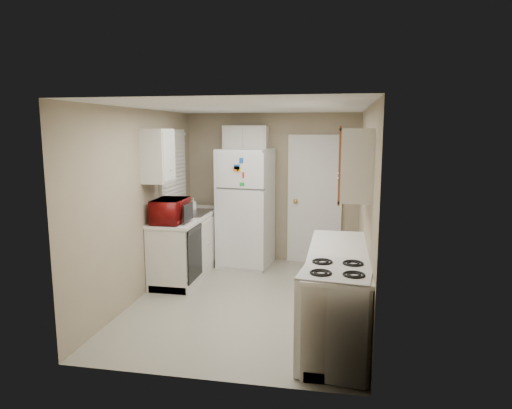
# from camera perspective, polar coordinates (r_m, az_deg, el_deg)

# --- Properties ---
(floor) EXTENTS (3.80, 3.80, 0.00)m
(floor) POSITION_cam_1_polar(r_m,az_deg,el_deg) (5.91, -0.91, -11.85)
(floor) COLOR #B6B2A0
(floor) RESTS_ON ground
(ceiling) EXTENTS (3.80, 3.80, 0.00)m
(ceiling) POSITION_cam_1_polar(r_m,az_deg,el_deg) (5.52, -0.98, 12.06)
(ceiling) COLOR white
(ceiling) RESTS_ON floor
(wall_left) EXTENTS (3.80, 3.80, 0.00)m
(wall_left) POSITION_cam_1_polar(r_m,az_deg,el_deg) (6.03, -14.10, 0.11)
(wall_left) COLOR tan
(wall_left) RESTS_ON floor
(wall_right) EXTENTS (3.80, 3.80, 0.00)m
(wall_right) POSITION_cam_1_polar(r_m,az_deg,el_deg) (5.49, 13.53, -0.76)
(wall_right) COLOR tan
(wall_right) RESTS_ON floor
(wall_back) EXTENTS (2.80, 2.80, 0.00)m
(wall_back) POSITION_cam_1_polar(r_m,az_deg,el_deg) (7.44, 1.99, 2.10)
(wall_back) COLOR tan
(wall_back) RESTS_ON floor
(wall_front) EXTENTS (2.80, 2.80, 0.00)m
(wall_front) POSITION_cam_1_polar(r_m,az_deg,el_deg) (3.79, -6.74, -5.06)
(wall_front) COLOR tan
(wall_front) RESTS_ON floor
(left_counter) EXTENTS (0.60, 1.80, 0.90)m
(left_counter) POSITION_cam_1_polar(r_m,az_deg,el_deg) (6.89, -8.44, -4.95)
(left_counter) COLOR silver
(left_counter) RESTS_ON floor
(dishwasher) EXTENTS (0.03, 0.58, 0.72)m
(dishwasher) POSITION_cam_1_polar(r_m,az_deg,el_deg) (6.24, -7.72, -6.07)
(dishwasher) COLOR black
(dishwasher) RESTS_ON floor
(sink) EXTENTS (0.54, 0.74, 0.16)m
(sink) POSITION_cam_1_polar(r_m,az_deg,el_deg) (6.94, -8.12, -1.36)
(sink) COLOR gray
(sink) RESTS_ON left_counter
(microwave) EXTENTS (0.59, 0.34, 0.38)m
(microwave) POSITION_cam_1_polar(r_m,az_deg,el_deg) (6.23, -10.65, -0.87)
(microwave) COLOR maroon
(microwave) RESTS_ON left_counter
(soap_bottle) EXTENTS (0.11, 0.11, 0.19)m
(soap_bottle) POSITION_cam_1_polar(r_m,az_deg,el_deg) (7.17, -7.86, 0.13)
(soap_bottle) COLOR white
(soap_bottle) RESTS_ON left_counter
(window_blinds) EXTENTS (0.10, 0.98, 1.08)m
(window_blinds) POSITION_cam_1_polar(r_m,az_deg,el_deg) (6.93, -10.31, 4.74)
(window_blinds) COLOR silver
(window_blinds) RESTS_ON wall_left
(upper_cabinet_left) EXTENTS (0.30, 0.45, 0.70)m
(upper_cabinet_left) POSITION_cam_1_polar(r_m,az_deg,el_deg) (6.10, -12.17, 5.96)
(upper_cabinet_left) COLOR silver
(upper_cabinet_left) RESTS_ON wall_left
(refrigerator) EXTENTS (0.85, 0.83, 1.85)m
(refrigerator) POSITION_cam_1_polar(r_m,az_deg,el_deg) (7.16, -1.28, -0.42)
(refrigerator) COLOR silver
(refrigerator) RESTS_ON floor
(cabinet_over_fridge) EXTENTS (0.70, 0.30, 0.40)m
(cabinet_over_fridge) POSITION_cam_1_polar(r_m,az_deg,el_deg) (7.31, -1.29, 8.26)
(cabinet_over_fridge) COLOR silver
(cabinet_over_fridge) RESTS_ON wall_back
(interior_door) EXTENTS (0.86, 0.06, 2.08)m
(interior_door) POSITION_cam_1_polar(r_m,az_deg,el_deg) (7.36, 7.33, 0.53)
(interior_door) COLOR silver
(interior_door) RESTS_ON floor
(right_counter) EXTENTS (0.60, 2.00, 0.90)m
(right_counter) POSITION_cam_1_polar(r_m,az_deg,el_deg) (4.90, 10.07, -10.96)
(right_counter) COLOR silver
(right_counter) RESTS_ON floor
(stove) EXTENTS (0.70, 0.83, 0.92)m
(stove) POSITION_cam_1_polar(r_m,az_deg,el_deg) (4.32, 9.97, -13.66)
(stove) COLOR silver
(stove) RESTS_ON floor
(upper_cabinet_right) EXTENTS (0.30, 1.20, 0.70)m
(upper_cabinet_right) POSITION_cam_1_polar(r_m,az_deg,el_deg) (4.91, 12.32, 5.18)
(upper_cabinet_right) COLOR silver
(upper_cabinet_right) RESTS_ON wall_right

